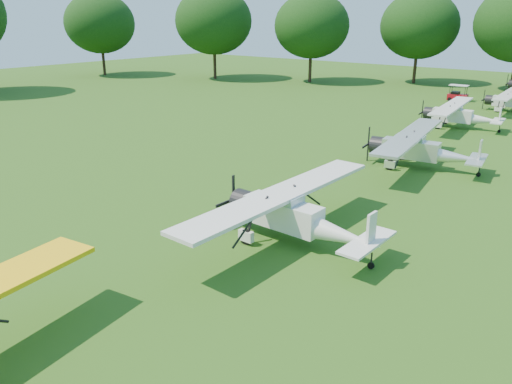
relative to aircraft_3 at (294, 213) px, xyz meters
The scene contains 6 objects.
ground 3.58m from the aircraft_3, 120.35° to the right, with size 160.00×160.00×0.00m, color #1E4E13.
tree_belt 7.45m from the aircraft_3, 54.86° to the right, with size 137.36×130.27×14.52m.
aircraft_3 is the anchor object (origin of this frame).
aircraft_4 13.88m from the aircraft_3, 90.31° to the left, with size 7.25×11.50×2.26m.
aircraft_5 27.40m from the aircraft_3, 94.10° to the left, with size 6.66×10.59×2.08m.
golf_cart 42.33m from the aircraft_3, 99.01° to the left, with size 2.16×1.46×1.75m.
Camera 1 is at (12.38, -13.05, 9.06)m, focal length 35.00 mm.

